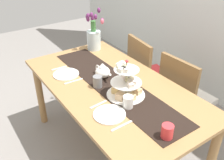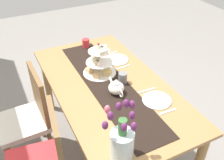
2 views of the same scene
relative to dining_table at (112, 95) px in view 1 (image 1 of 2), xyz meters
The scene contains 17 objects.
ground_plane 0.65m from the dining_table, ahead, with size 8.00×8.00×0.00m, color gray.
dining_table is the anchor object (origin of this frame).
chair_left 0.77m from the dining_table, 114.73° to the left, with size 0.47×0.47×0.91m.
chair_right 0.73m from the dining_table, 72.92° to the left, with size 0.43×0.43×0.91m.
table_runner 0.10m from the dining_table, 90.00° to the left, with size 1.54×0.33×0.00m, color black.
tiered_cake_stand 0.28m from the dining_table, ahead, with size 0.30×0.30×0.30m.
teapot 0.22m from the dining_table, behind, with size 0.24×0.13×0.14m.
tulip_vase 0.80m from the dining_table, 160.19° to the left, with size 0.23×0.20×0.43m.
dinner_plate_left 0.46m from the dining_table, 146.69° to the right, with size 0.23×0.23×0.01m, color white.
fork_left 0.58m from the dining_table, 154.73° to the right, with size 0.02×0.15×0.01m, color silver.
knife_left 0.35m from the dining_table, 132.77° to the right, with size 0.01×0.17×0.01m, color silver.
dinner_plate_right 0.42m from the dining_table, 36.83° to the right, with size 0.23×0.23×0.01m, color white.
fork_right 0.32m from the dining_table, 53.55° to the right, with size 0.02×0.15×0.01m, color silver.
knife_right 0.54m from the dining_table, 27.37° to the right, with size 0.01×0.17×0.01m, color silver.
mug_grey 0.20m from the dining_table, 107.01° to the right, with size 0.08×0.08×0.10m, color slate.
mug_white_text 0.37m from the dining_table, 14.25° to the right, with size 0.08×0.08×0.10m, color white.
mug_orange 0.73m from the dining_table, ahead, with size 0.08×0.08×0.10m, color red.
Camera 1 is at (1.49, -1.02, 1.86)m, focal length 40.73 mm.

